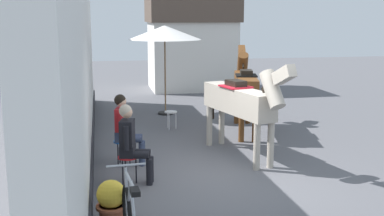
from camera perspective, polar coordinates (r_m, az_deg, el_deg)
The scene contains 10 objects.
ground_plane at distance 11.67m, azimuth 0.25°, elevation -3.35°, with size 40.00×40.00×0.00m, color #56565B.
pub_facade_wall at distance 9.69m, azimuth -12.93°, elevation 2.70°, with size 0.34×14.00×3.40m.
distant_cottage at distance 19.02m, azimuth -0.04°, elevation 7.67°, with size 3.40×2.60×3.50m.
seated_visitor_near at distance 8.35m, azimuth -7.19°, elevation -3.73°, with size 0.61×0.48×1.39m.
seated_visitor_far at distance 9.41m, azimuth -7.88°, elevation -2.08°, with size 0.61×0.48×1.39m.
saddled_horse_near at distance 9.78m, azimuth 5.83°, elevation 0.75°, with size 1.01×2.94×2.06m.
saddled_horse_far at distance 12.09m, azimuth 6.29°, elevation 2.68°, with size 0.95×2.95×2.06m.
flower_planter_near at distance 6.92m, azimuth -9.49°, elevation -10.80°, with size 0.43×0.43×0.64m.
cafe_parasol at distance 14.00m, azimuth -3.23°, elevation 8.79°, with size 2.10×2.10×2.58m.
spare_stool_white at distance 12.34m, azimuth -2.51°, elevation -0.66°, with size 0.32×0.32×0.46m.
Camera 1 is at (-2.20, -8.09, 2.87)m, focal length 45.29 mm.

